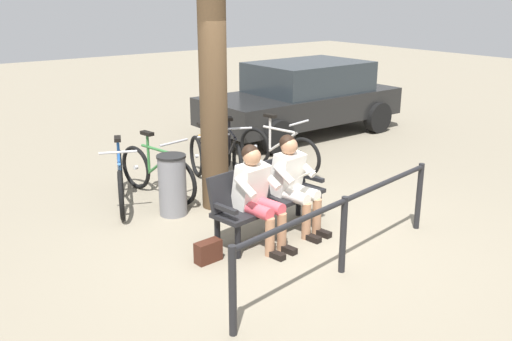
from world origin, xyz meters
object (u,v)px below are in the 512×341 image
object	(u,v)px
person_reading	(294,179)
handbag	(208,251)
tree_trunk	(213,72)
bicycle_silver	(232,154)
parked_car	(303,97)
bicycle_purple	(121,181)
person_companion	(257,192)
bench	(266,194)
litter_bin	(172,185)
bicycle_red	(278,150)
bicycle_orange	(157,173)
bicycle_blue	(206,163)

from	to	relation	value
person_reading	handbag	xyz separation A→B (m)	(1.32, 0.12, -0.54)
tree_trunk	bicycle_silver	xyz separation A→B (m)	(-0.93, -0.96, -1.49)
tree_trunk	parked_car	world-z (taller)	tree_trunk
bicycle_purple	person_companion	bearing A→B (deg)	42.05
bench	tree_trunk	xyz separation A→B (m)	(-0.01, -1.15, 1.35)
person_reading	handbag	bearing A→B (deg)	-3.60
litter_bin	parked_car	xyz separation A→B (m)	(-4.36, -2.35, 0.36)
bench	bicycle_purple	xyz separation A→B (m)	(1.02, -1.95, -0.15)
tree_trunk	litter_bin	world-z (taller)	tree_trunk
person_companion	bicycle_red	bearing A→B (deg)	-142.69
litter_bin	bicycle_red	size ratio (longest dim) A/B	0.50
parked_car	litter_bin	bearing A→B (deg)	27.30
bicycle_red	bicycle_orange	xyz separation A→B (m)	(2.15, -0.12, 0.00)
person_reading	bicycle_blue	size ratio (longest dim) A/B	0.73
person_companion	handbag	xyz separation A→B (m)	(0.69, 0.02, -0.54)
bicycle_blue	bicycle_purple	bearing A→B (deg)	-74.47
bicycle_orange	bench	bearing A→B (deg)	2.07
bench	bicycle_blue	bearing A→B (deg)	-109.41
bicycle_red	bicycle_blue	xyz separation A→B (m)	(1.33, -0.11, 0.00)
handbag	parked_car	distance (m)	6.11
litter_bin	bicycle_silver	size ratio (longest dim) A/B	0.53
person_companion	bicycle_purple	xyz separation A→B (m)	(0.73, -2.16, -0.30)
bicycle_silver	litter_bin	bearing A→B (deg)	-36.15
tree_trunk	bicycle_red	xyz separation A→B (m)	(-1.69, -0.71, -1.49)
tree_trunk	litter_bin	size ratio (longest dim) A/B	4.52
bicycle_red	bench	bearing A→B (deg)	-54.63
bicycle_blue	parked_car	distance (m)	3.77
handbag	bicycle_silver	xyz separation A→B (m)	(-1.93, -2.34, 0.24)
bicycle_blue	bicycle_orange	xyz separation A→B (m)	(0.82, -0.01, 0.00)
litter_bin	bicycle_blue	size ratio (longest dim) A/B	0.50
bicycle_red	bicycle_blue	world-z (taller)	same
handbag	parked_car	size ratio (longest dim) A/B	0.07
person_companion	litter_bin	distance (m)	1.50
tree_trunk	bicycle_silver	bearing A→B (deg)	-134.15
person_reading	person_companion	world-z (taller)	same
person_reading	bicycle_blue	distance (m)	2.10
person_companion	bicycle_silver	bearing A→B (deg)	-126.79
tree_trunk	parked_car	xyz separation A→B (m)	(-3.74, -2.43, -1.08)
person_companion	bicycle_purple	size ratio (longest dim) A/B	0.77
tree_trunk	bench	bearing A→B (deg)	89.61
litter_bin	bicycle_silver	bearing A→B (deg)	-150.47
bicycle_orange	bicycle_purple	distance (m)	0.57
bench	bicycle_silver	world-z (taller)	bicycle_silver
bicycle_silver	person_companion	bearing A→B (deg)	-3.75
handbag	bicycle_purple	xyz separation A→B (m)	(0.04, -2.18, 0.24)
bench	parked_car	size ratio (longest dim) A/B	0.39
bicycle_orange	bicycle_red	bearing A→B (deg)	75.98
person_companion	litter_bin	bearing A→B (deg)	-86.35
person_reading	bicycle_red	world-z (taller)	person_reading
bicycle_orange	handbag	bearing A→B (deg)	-24.38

